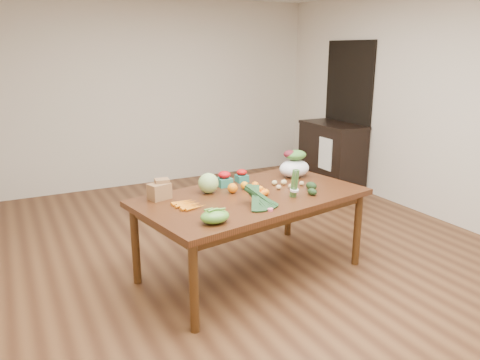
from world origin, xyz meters
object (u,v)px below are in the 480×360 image
dining_table (251,235)px  cabbage (208,183)px  cabinet (332,155)px  asparagus_bundle (294,183)px  salad_bag (294,165)px  paper_bag (159,190)px  mandarin_cluster (260,191)px  kale_bunch (262,198)px

dining_table → cabbage: size_ratio=10.95×
cabbage → cabinet: bearing=32.4°
cabinet → asparagus_bundle: asparagus_bundle is taller
asparagus_bundle → salad_bag: asparagus_bundle is taller
asparagus_bundle → paper_bag: bearing=144.6°
mandarin_cluster → asparagus_bundle: 0.30m
dining_table → cabinet: size_ratio=1.93×
cabbage → kale_bunch: bearing=-68.4°
paper_bag → asparagus_bundle: asparagus_bundle is taller
cabinet → salad_bag: size_ratio=3.24×
kale_bunch → salad_bag: size_ratio=1.27×
cabbage → mandarin_cluster: 0.46m
dining_table → kale_bunch: 0.58m
dining_table → salad_bag: (0.66, 0.33, 0.50)m
mandarin_cluster → cabinet: bearing=40.5°
mandarin_cluster → asparagus_bundle: (0.24, -0.17, 0.08)m
salad_bag → dining_table: bearing=-153.7°
cabinet → paper_bag: size_ratio=4.36×
cabbage → asparagus_bundle: 0.75m
cabinet → cabbage: size_ratio=5.68×
cabbage → mandarin_cluster: size_ratio=1.00×
paper_bag → mandarin_cluster: bearing=-21.0°
dining_table → mandarin_cluster: 0.43m
paper_bag → cabbage: 0.44m
cabbage → asparagus_bundle: size_ratio=0.72×
paper_bag → mandarin_cluster: (0.81, -0.31, -0.04)m
cabinet → paper_bag: bearing=-151.7°
mandarin_cluster → salad_bag: 0.72m
dining_table → mandarin_cluster: bearing=-57.3°
dining_table → asparagus_bundle: size_ratio=7.87×
dining_table → paper_bag: (-0.75, 0.25, 0.46)m
dining_table → cabinet: (2.41, 1.95, 0.10)m
dining_table → salad_bag: bearing=15.7°
paper_bag → dining_table: bearing=-18.5°
dining_table → cabinet: cabinet is taller
cabinet → cabbage: cabinet is taller
kale_bunch → salad_bag: salad_bag is taller
paper_bag → salad_bag: 1.42m
cabinet → salad_bag: bearing=-137.1°
asparagus_bundle → salad_bag: bearing=45.8°
dining_table → salad_bag: size_ratio=6.25×
salad_bag → paper_bag: bearing=-176.9°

